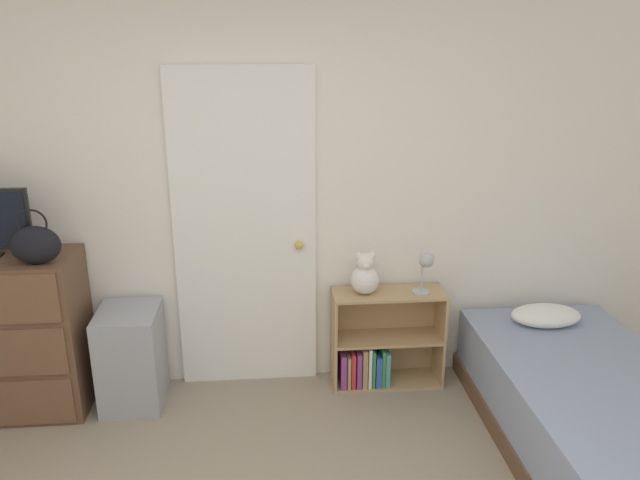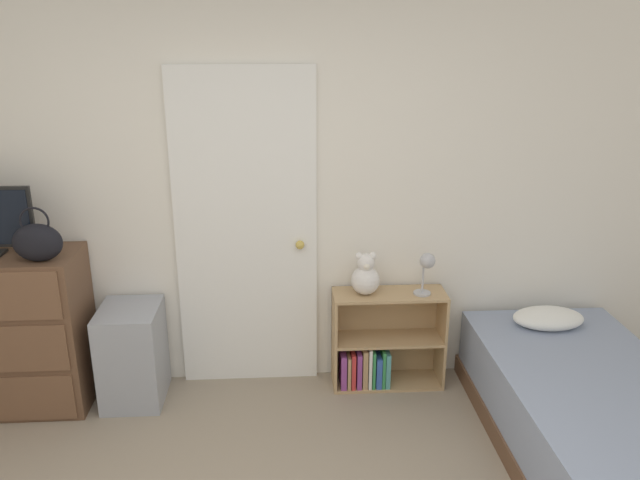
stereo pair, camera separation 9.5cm
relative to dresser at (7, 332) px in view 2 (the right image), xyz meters
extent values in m
cube|color=white|center=(1.51, 0.28, 0.78)|extent=(10.00, 0.06, 2.55)
cube|color=white|center=(1.45, 0.23, 0.53)|extent=(0.88, 0.04, 2.04)
sphere|color=gold|center=(1.78, 0.18, 0.46)|extent=(0.06, 0.06, 0.06)
cube|color=brown|center=(0.00, 0.00, 0.00)|extent=(0.93, 0.45, 0.99)
cube|color=brown|center=(0.00, -0.22, -0.33)|extent=(0.86, 0.01, 0.29)
ellipsoid|color=black|center=(0.31, -0.12, 0.60)|extent=(0.28, 0.14, 0.22)
torus|color=black|center=(0.31, -0.12, 0.73)|extent=(0.16, 0.01, 0.16)
cube|color=#999EA8|center=(0.73, 0.01, -0.18)|extent=(0.36, 0.43, 0.62)
cube|color=tan|center=(1.99, 0.10, -0.17)|extent=(0.02, 0.26, 0.64)
cube|color=tan|center=(2.69, 0.10, -0.17)|extent=(0.02, 0.26, 0.64)
cube|color=tan|center=(2.34, 0.10, -0.48)|extent=(0.68, 0.26, 0.02)
cube|color=tan|center=(2.34, 0.10, -0.17)|extent=(0.68, 0.26, 0.02)
cube|color=tan|center=(2.34, 0.10, 0.14)|extent=(0.68, 0.26, 0.02)
cube|color=tan|center=(2.34, 0.22, -0.17)|extent=(0.72, 0.01, 0.64)
cube|color=#8C3F8C|center=(2.05, 0.07, -0.36)|extent=(0.04, 0.18, 0.23)
cube|color=tan|center=(2.08, 0.06, -0.36)|extent=(0.02, 0.16, 0.22)
cube|color=red|center=(2.11, 0.06, -0.35)|extent=(0.03, 0.17, 0.24)
cube|color=#8C3F8C|center=(2.15, 0.08, -0.35)|extent=(0.03, 0.19, 0.24)
cube|color=tan|center=(2.19, 0.09, -0.34)|extent=(0.03, 0.22, 0.27)
cube|color=white|center=(2.22, 0.05, -0.34)|extent=(0.02, 0.15, 0.28)
cube|color=#338C4C|center=(2.24, 0.09, -0.35)|extent=(0.02, 0.22, 0.26)
cube|color=#3359B2|center=(2.28, 0.06, -0.37)|extent=(0.04, 0.16, 0.21)
cube|color=#338C4C|center=(2.31, 0.07, -0.35)|extent=(0.02, 0.19, 0.26)
cube|color=teal|center=(2.33, 0.08, -0.36)|extent=(0.03, 0.21, 0.24)
sphere|color=silver|center=(2.19, 0.10, 0.24)|extent=(0.18, 0.18, 0.18)
sphere|color=silver|center=(2.19, 0.10, 0.36)|extent=(0.11, 0.11, 0.11)
sphere|color=silver|center=(2.19, 0.05, 0.35)|extent=(0.04, 0.04, 0.04)
sphere|color=silver|center=(2.14, 0.10, 0.40)|extent=(0.05, 0.05, 0.05)
sphere|color=silver|center=(2.23, 0.10, 0.40)|extent=(0.05, 0.05, 0.05)
cylinder|color=#B2B2B7|center=(2.54, 0.07, 0.16)|extent=(0.11, 0.11, 0.01)
cylinder|color=#B2B2B7|center=(2.54, 0.07, 0.26)|extent=(0.01, 0.01, 0.19)
sphere|color=#B2B2B7|center=(2.56, 0.06, 0.38)|extent=(0.10, 0.10, 0.10)
cube|color=brown|center=(3.33, -0.72, -0.43)|extent=(0.99, 1.91, 0.12)
cube|color=#8C99B2|center=(3.33, -0.72, -0.21)|extent=(0.96, 1.85, 0.34)
ellipsoid|color=white|center=(3.33, -0.04, 0.01)|extent=(0.44, 0.28, 0.12)
camera|label=1|loc=(1.59, -3.49, 1.72)|focal=35.00mm
camera|label=2|loc=(1.68, -3.50, 1.72)|focal=35.00mm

